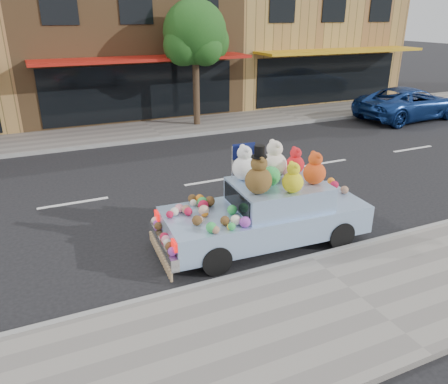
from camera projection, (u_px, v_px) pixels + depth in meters
ground at (213, 181)px, 13.01m from camera, size 120.00×120.00×0.00m
near_sidewalk at (361, 300)px, 7.51m from camera, size 60.00×3.00×0.12m
far_sidewalk at (153, 130)px, 18.46m from camera, size 60.00×3.00×0.12m
near_kerb at (310, 259)px, 8.77m from camera, size 60.00×0.12×0.13m
far_kerb at (163, 138)px, 17.19m from camera, size 60.00×0.12×0.13m
storefront_mid at (118, 35)px, 21.71m from camera, size 10.00×9.80×7.30m
storefront_right at (290, 31)px, 25.53m from camera, size 10.00×9.80×7.30m
street_tree at (195, 38)px, 17.90m from camera, size 3.00×2.70×5.22m
car_blue at (409, 103)px, 20.34m from camera, size 5.49×2.85×1.48m
art_car at (266, 208)px, 9.24m from camera, size 4.57×1.98×2.32m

